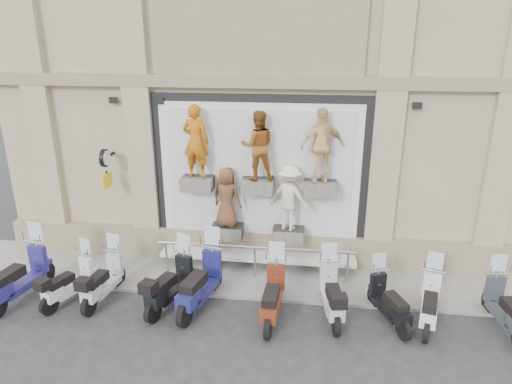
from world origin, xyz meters
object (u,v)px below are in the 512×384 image
scooter_b (69,275)px  scooter_j (508,300)px  clock_sign_bracket (106,164)px  scooter_a (18,267)px  scooter_g (332,286)px  scooter_f (273,287)px  guard_rail (255,263)px  scooter_h (390,294)px  scooter_i (431,295)px  scooter_e (200,274)px  scooter_d (170,276)px  scooter_c (102,272)px

scooter_b → scooter_j: (9.60, 0.06, 0.05)m
clock_sign_bracket → scooter_a: bearing=-124.1°
clock_sign_bracket → scooter_g: (5.77, -1.85, -2.05)m
scooter_a → scooter_f: scooter_a is taller
guard_rail → scooter_f: bearing=-70.0°
scooter_h → scooter_i: size_ratio=0.96×
scooter_e → scooter_g: 2.94m
scooter_b → scooter_h: 7.23m
clock_sign_bracket → scooter_i: bearing=-13.5°
clock_sign_bracket → scooter_g: size_ratio=0.55×
scooter_e → scooter_f: 1.68m
scooter_h → scooter_e: bearing=157.5°
scooter_b → scooter_e: (3.07, 0.13, 0.17)m
scooter_h → scooter_i: (0.85, 0.03, 0.03)m
scooter_d → scooter_e: scooter_e is taller
scooter_a → scooter_j: scooter_a is taller
scooter_a → scooter_b: 1.19m
guard_rail → clock_sign_bracket: size_ratio=4.96×
scooter_i → clock_sign_bracket: bearing=-177.9°
clock_sign_bracket → scooter_i: (7.84, -1.88, -2.08)m
guard_rail → scooter_b: bearing=-159.9°
guard_rail → scooter_f: scooter_f is taller
scooter_g → scooter_h: size_ratio=1.08×
scooter_a → scooter_g: 7.18m
scooter_b → scooter_j: bearing=21.6°
guard_rail → scooter_j: 5.66m
guard_rail → scooter_j: (5.47, -1.45, 0.27)m
scooter_a → scooter_g: (7.18, 0.23, -0.10)m
scooter_d → scooter_e: bearing=20.3°
guard_rail → scooter_c: scooter_c is taller
scooter_c → scooter_i: (7.32, -0.04, -0.00)m
scooter_e → scooter_f: bearing=4.4°
guard_rail → scooter_d: scooter_d is taller
scooter_e → scooter_j: 6.54m
scooter_e → scooter_g: size_ratio=1.15×
scooter_e → scooter_i: scooter_e is taller
scooter_f → scooter_a: bearing=-177.5°
scooter_e → scooter_c: bearing=-167.4°
scooter_a → scooter_f: bearing=10.0°
guard_rail → scooter_h: (3.09, -1.44, 0.23)m
clock_sign_bracket → scooter_b: (-0.24, -1.98, -2.11)m
clock_sign_bracket → scooter_b: 2.91m
scooter_f → scooter_g: bearing=13.4°
clock_sign_bracket → scooter_f: size_ratio=0.53×
scooter_a → scooter_e: scooter_e is taller
scooter_j → scooter_b: bearing=173.8°
scooter_f → scooter_h: (2.50, 0.18, -0.09)m
scooter_c → scooter_f: (3.98, -0.25, 0.06)m
scooter_i → guard_rail: bearing=175.9°
scooter_g → clock_sign_bracket: bearing=154.9°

